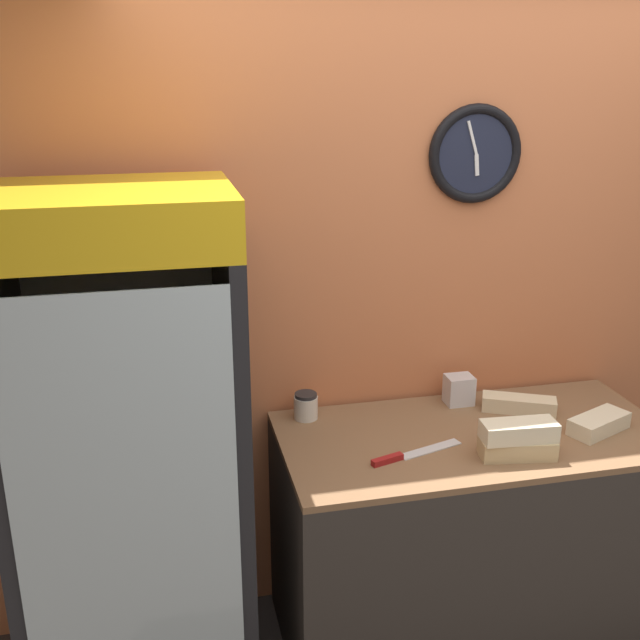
{
  "coord_description": "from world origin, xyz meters",
  "views": [
    {
      "loc": [
        -1.14,
        -1.44,
        2.22
      ],
      "look_at": [
        -0.61,
        0.86,
        1.42
      ],
      "focal_mm": 42.0,
      "sensor_mm": 36.0,
      "label": 1
    }
  ],
  "objects": [
    {
      "name": "sandwich_stack_bottom",
      "position": [
        0.07,
        0.7,
        0.94
      ],
      "size": [
        0.28,
        0.14,
        0.07
      ],
      "color": "tan",
      "rests_on": "prep_counter"
    },
    {
      "name": "chefs_knife",
      "position": [
        -0.32,
        0.79,
        0.91
      ],
      "size": [
        0.37,
        0.14,
        0.02
      ],
      "color": "silver",
      "rests_on": "prep_counter"
    },
    {
      "name": "sandwich_stack_middle",
      "position": [
        0.07,
        0.7,
        1.0
      ],
      "size": [
        0.27,
        0.12,
        0.07
      ],
      "color": "beige",
      "rests_on": "sandwich_stack_bottom"
    },
    {
      "name": "condiment_jar",
      "position": [
        -0.6,
        1.17,
        0.95
      ],
      "size": [
        0.09,
        0.09,
        0.11
      ],
      "color": "silver",
      "rests_on": "prep_counter"
    },
    {
      "name": "sandwich_flat_left",
      "position": [
        0.25,
        1.04,
        0.93
      ],
      "size": [
        0.3,
        0.2,
        0.06
      ],
      "color": "beige",
      "rests_on": "prep_counter"
    },
    {
      "name": "sandwich_flat_right",
      "position": [
        0.46,
        0.82,
        0.93
      ],
      "size": [
        0.27,
        0.2,
        0.06
      ],
      "color": "beige",
      "rests_on": "prep_counter"
    },
    {
      "name": "beverage_cooler",
      "position": [
        -1.27,
        0.96,
        1.03
      ],
      "size": [
        0.76,
        0.71,
        1.87
      ],
      "color": "black",
      "rests_on": "ground_plane"
    },
    {
      "name": "prep_counter",
      "position": [
        0.0,
        0.91,
        0.45
      ],
      "size": [
        1.48,
        0.71,
        0.9
      ],
      "color": "#332D28",
      "rests_on": "ground_plane"
    },
    {
      "name": "wall_back",
      "position": [
        0.0,
        1.31,
        1.35
      ],
      "size": [
        5.2,
        0.1,
        2.7
      ],
      "color": "#D17547",
      "rests_on": "ground_plane"
    },
    {
      "name": "napkin_dispenser",
      "position": [
        0.04,
        1.17,
        0.96
      ],
      "size": [
        0.11,
        0.09,
        0.12
      ],
      "color": "silver",
      "rests_on": "prep_counter"
    }
  ]
}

